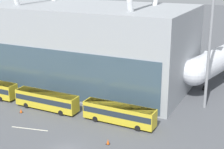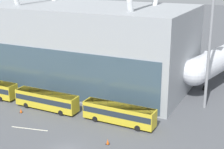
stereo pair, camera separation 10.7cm
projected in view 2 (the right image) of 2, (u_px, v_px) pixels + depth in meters
airliner_at_gate_near at (44, 39)px, 98.60m from camera, size 36.30×38.03×14.53m
shuttle_bus_1 at (47, 100)px, 62.67m from camera, size 12.56×2.76×3.26m
shuttle_bus_2 at (119, 113)px, 56.87m from camera, size 12.58×2.82×3.26m
floodlight_mast at (213, 1)px, 58.29m from camera, size 3.05×3.05×26.67m
lane_stripe_1 at (30, 129)px, 55.55m from camera, size 6.33×1.54×0.01m
traffic_cone_1 at (108, 142)px, 50.56m from camera, size 0.57×0.57×0.81m
traffic_cone_2 at (21, 111)px, 61.67m from camera, size 0.58×0.58×0.81m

